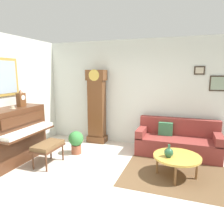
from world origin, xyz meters
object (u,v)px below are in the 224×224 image
at_px(green_jug, 169,152).
at_px(couch, 177,142).
at_px(coffee_table, 177,157).
at_px(potted_plant, 76,141).
at_px(mantel_clock, 21,99).
at_px(piano, 14,135).
at_px(grandfather_clock, 97,108).
at_px(teacup, 13,108).
at_px(piano_bench, 48,146).

bearing_deg(green_jug, couch, 85.21).
relative_size(coffee_table, potted_plant, 1.57).
relative_size(coffee_table, mantel_clock, 2.32).
height_order(piano, potted_plant, piano).
relative_size(grandfather_clock, teacup, 17.50).
distance_m(piano, piano_bench, 0.84).
height_order(mantel_clock, teacup, mantel_clock).
bearing_deg(piano_bench, couch, 30.95).
height_order(grandfather_clock, coffee_table, grandfather_clock).
height_order(coffee_table, green_jug, green_jug).
height_order(couch, potted_plant, couch).
relative_size(coffee_table, teacup, 7.59).
bearing_deg(teacup, couch, 26.51).
height_order(grandfather_clock, potted_plant, grandfather_clock).
xyz_separation_m(piano_bench, mantel_clock, (-0.81, 0.21, 0.96)).
bearing_deg(piano_bench, teacup, -171.27).
bearing_deg(green_jug, teacup, -173.41).
xyz_separation_m(couch, mantel_clock, (-3.38, -1.33, 1.06)).
relative_size(piano_bench, mantel_clock, 1.84).
relative_size(teacup, green_jug, 0.48).
relative_size(piano, teacup, 12.41).
relative_size(piano, green_jug, 6.00).
relative_size(piano, piano_bench, 2.06).
bearing_deg(piano, coffee_table, 7.36).
relative_size(piano_bench, grandfather_clock, 0.34).
bearing_deg(piano, couch, 25.50).
xyz_separation_m(grandfather_clock, couch, (2.19, -0.20, -0.65)).
bearing_deg(teacup, coffee_table, 8.19).
bearing_deg(green_jug, piano_bench, -174.07).
bearing_deg(mantel_clock, teacup, -78.99).
relative_size(piano, grandfather_clock, 0.71).
height_order(mantel_clock, potted_plant, mantel_clock).
distance_m(mantel_clock, green_jug, 3.39).
relative_size(grandfather_clock, green_jug, 8.46).
bearing_deg(piano, potted_plant, 37.62).
distance_m(coffee_table, green_jug, 0.22).
xyz_separation_m(grandfather_clock, potted_plant, (-0.12, -0.99, -0.64)).
distance_m(piano_bench, mantel_clock, 1.28).
distance_m(piano, couch, 3.76).
bearing_deg(potted_plant, teacup, -139.21).
relative_size(couch, green_jug, 7.92).
relative_size(piano_bench, teacup, 6.03).
bearing_deg(piano_bench, grandfather_clock, 77.77).
height_order(piano, mantel_clock, mantel_clock).
height_order(piano_bench, teacup, teacup).
bearing_deg(green_jug, grandfather_clock, 144.46).
bearing_deg(teacup, piano_bench, 8.73).
xyz_separation_m(teacup, potted_plant, (1.00, 0.87, -0.90)).
bearing_deg(piano, teacup, -31.88).
xyz_separation_m(coffee_table, teacup, (-3.36, -0.48, 0.84)).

